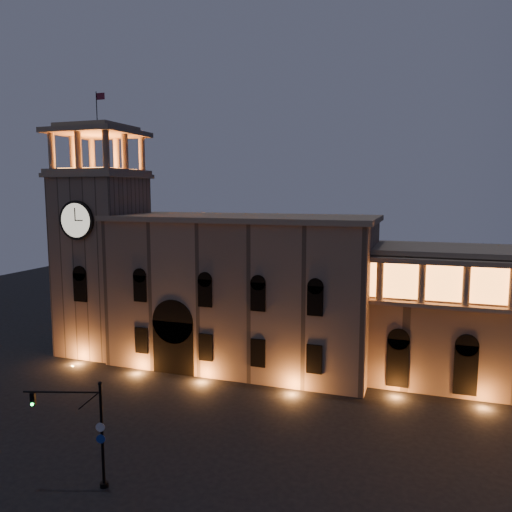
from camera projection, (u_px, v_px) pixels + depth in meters
name	position (u px, v px, depth m)	size (l,w,h in m)	color
ground	(168.00, 457.00, 38.40)	(160.00, 160.00, 0.00)	black
government_building	(241.00, 291.00, 58.54)	(30.80, 12.80, 17.60)	#846B56
clock_tower	(102.00, 254.00, 63.05)	(9.80, 9.80, 32.40)	#846B56
traffic_light	(88.00, 432.00, 34.02)	(5.34, 1.94, 7.61)	black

